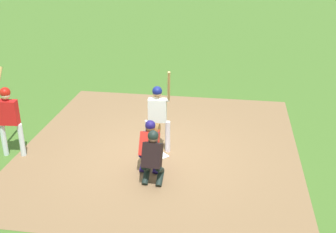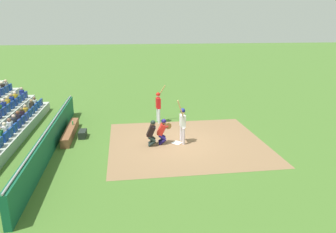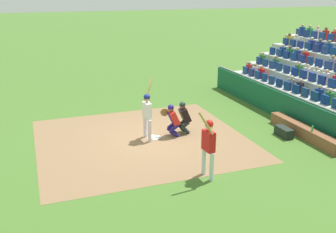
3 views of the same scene
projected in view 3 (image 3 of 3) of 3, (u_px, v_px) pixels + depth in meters
The scene contains 11 objects.
ground_plane at pixel (154, 138), 14.73m from camera, with size 160.00×160.00×0.00m, color #426828.
infield_dirt_patch at pixel (142, 139), 14.56m from camera, with size 7.09×7.60×0.01m, color #836345.
home_plate_marker at pixel (154, 137), 14.72m from camera, with size 0.44×0.44×0.02m, color white.
batter_at_plate at pixel (147, 111), 14.26m from camera, with size 0.70×0.47×2.25m.
catcher_crouching at pixel (172, 118), 14.70m from camera, with size 0.48×0.72×1.28m.
home_plate_umpire at pixel (184, 116), 15.02m from camera, with size 0.48×0.48×1.29m.
dugout_wall at pixel (287, 107), 16.45m from camera, with size 12.46×0.24×1.23m.
dugout_bench at pixel (304, 132), 14.74m from camera, with size 3.74×0.40×0.44m, color brown.
water_bottle_on_bench at pixel (312, 128), 14.15m from camera, with size 0.07×0.07×0.20m, color green.
equipment_duffel_bag at pixel (284, 132), 14.82m from camera, with size 0.81×0.36×0.36m, color black.
on_deck_batter at pixel (208, 142), 11.33m from camera, with size 0.62×0.61×2.20m.
Camera 3 is at (-13.06, 4.19, 5.46)m, focal length 41.51 mm.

